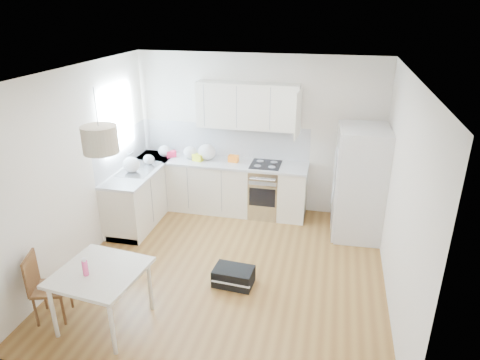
{
  "coord_description": "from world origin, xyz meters",
  "views": [
    {
      "loc": [
        1.26,
        -4.86,
        3.46
      ],
      "look_at": [
        0.07,
        0.4,
        1.2
      ],
      "focal_mm": 32.0,
      "sensor_mm": 36.0,
      "label": 1
    }
  ],
  "objects_px": {
    "dining_chair": "(50,287)",
    "refrigerator": "(361,183)",
    "dining_table": "(100,277)",
    "gym_bag": "(234,276)"
  },
  "relations": [
    {
      "from": "dining_table",
      "to": "gym_bag",
      "type": "bearing_deg",
      "value": 45.75
    },
    {
      "from": "dining_chair",
      "to": "refrigerator",
      "type": "bearing_deg",
      "value": 21.21
    },
    {
      "from": "refrigerator",
      "to": "dining_chair",
      "type": "relative_size",
      "value": 2.06
    },
    {
      "from": "dining_table",
      "to": "refrigerator",
      "type": "bearing_deg",
      "value": 50.85
    },
    {
      "from": "refrigerator",
      "to": "dining_table",
      "type": "relative_size",
      "value": 1.76
    },
    {
      "from": "refrigerator",
      "to": "dining_chair",
      "type": "height_order",
      "value": "refrigerator"
    },
    {
      "from": "dining_table",
      "to": "gym_bag",
      "type": "relative_size",
      "value": 1.94
    },
    {
      "from": "dining_chair",
      "to": "gym_bag",
      "type": "height_order",
      "value": "dining_chair"
    },
    {
      "from": "dining_table",
      "to": "dining_chair",
      "type": "height_order",
      "value": "dining_chair"
    },
    {
      "from": "dining_table",
      "to": "dining_chair",
      "type": "distance_m",
      "value": 0.67
    }
  ]
}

